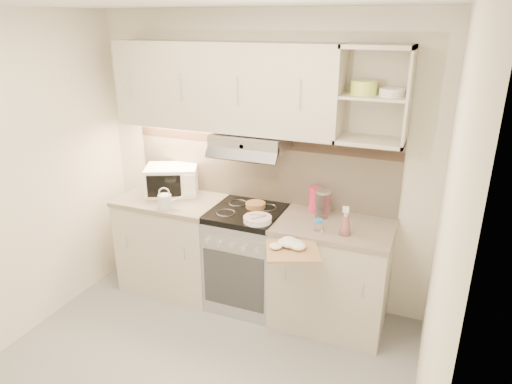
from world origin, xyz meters
TOP-DOWN VIEW (x-y plane):
  - ground at (0.00, 0.00)m, footprint 3.00×3.00m
  - room_shell at (0.00, 0.37)m, footprint 3.04×2.84m
  - base_cabinet_left at (-0.75, 1.10)m, footprint 0.90×0.60m
  - worktop_left at (-0.75, 1.10)m, footprint 0.92×0.62m
  - base_cabinet_right at (0.75, 1.10)m, footprint 0.90×0.60m
  - worktop_right at (0.75, 1.10)m, footprint 0.92×0.62m
  - electric_range at (0.00, 1.10)m, footprint 0.60×0.60m
  - microwave at (-0.80, 1.22)m, footprint 0.56×0.50m
  - watering_can at (-0.66, 0.88)m, footprint 0.22×0.13m
  - plate_stack at (0.17, 0.92)m, footprint 0.23×0.23m
  - bread_loaf at (0.04, 1.19)m, footprint 0.17×0.17m
  - pink_pitcher at (0.54, 1.30)m, footprint 0.11×0.11m
  - glass_jar at (0.62, 1.21)m, footprint 0.12×0.12m
  - spice_jar at (0.66, 0.94)m, footprint 0.06×0.06m
  - spray_bottle at (0.86, 0.95)m, footprint 0.09×0.09m
  - cutting_board at (0.57, 0.61)m, footprint 0.47×0.45m
  - dish_towel at (0.52, 0.63)m, footprint 0.28×0.25m

SIDE VIEW (x-z plane):
  - ground at x=0.00m, z-range 0.00..0.00m
  - base_cabinet_left at x=-0.75m, z-range 0.00..0.86m
  - base_cabinet_right at x=0.75m, z-range 0.00..0.86m
  - electric_range at x=0.00m, z-range 0.00..0.90m
  - cutting_board at x=0.57m, z-range 0.86..0.88m
  - worktop_left at x=-0.75m, z-range 0.86..0.90m
  - worktop_right at x=0.75m, z-range 0.86..0.90m
  - dish_towel at x=0.52m, z-range 0.88..0.95m
  - bread_loaf at x=0.04m, z-range 0.90..0.94m
  - plate_stack at x=0.17m, z-range 0.90..0.95m
  - spice_jar at x=0.66m, z-range 0.90..1.00m
  - watering_can at x=-0.66m, z-range 0.87..1.06m
  - spray_bottle at x=0.86m, z-range 0.87..1.11m
  - pink_pitcher at x=0.54m, z-range 0.90..1.11m
  - glass_jar at x=0.62m, z-range 0.90..1.13m
  - microwave at x=-0.80m, z-range 0.90..1.16m
  - room_shell at x=0.00m, z-range 0.37..2.89m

